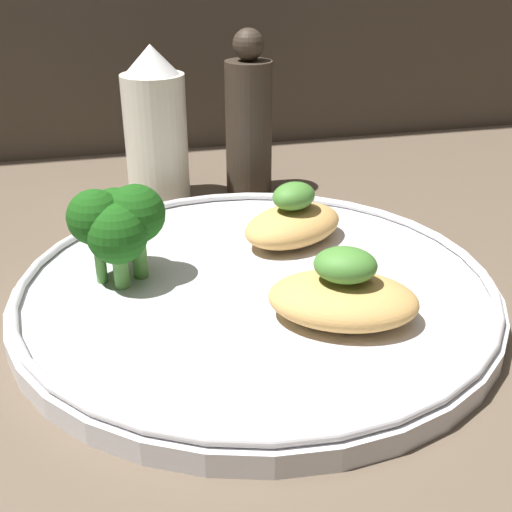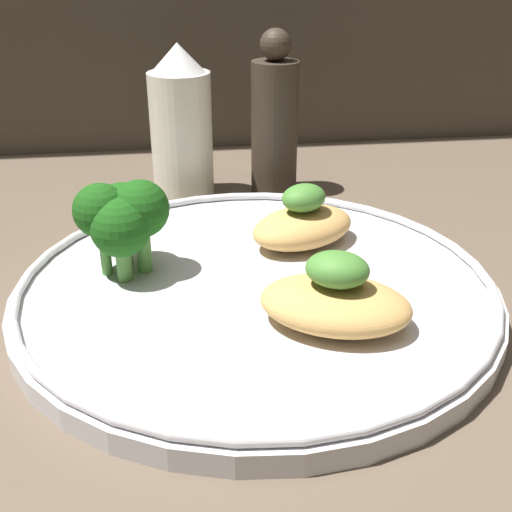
{
  "view_description": "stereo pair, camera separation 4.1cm",
  "coord_description": "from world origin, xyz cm",
  "px_view_note": "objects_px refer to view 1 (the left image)",
  "views": [
    {
      "loc": [
        -9.1,
        -35.8,
        21.74
      ],
      "look_at": [
        0.0,
        0.0,
        3.4
      ],
      "focal_mm": 45.0,
      "sensor_mm": 36.0,
      "label": 1
    },
    {
      "loc": [
        -5.06,
        -36.6,
        21.74
      ],
      "look_at": [
        0.0,
        0.0,
        3.4
      ],
      "focal_mm": 45.0,
      "sensor_mm": 36.0,
      "label": 2
    }
  ],
  "objects_px": {
    "sauce_bottle": "(156,128)",
    "pepper_grinder": "(249,121)",
    "plate": "(256,289)",
    "broccoli_bunch": "(117,222)"
  },
  "relations": [
    {
      "from": "plate",
      "to": "pepper_grinder",
      "type": "xyz_separation_m",
      "value": [
        0.05,
        0.21,
        0.06
      ]
    },
    {
      "from": "plate",
      "to": "sauce_bottle",
      "type": "height_order",
      "value": "sauce_bottle"
    },
    {
      "from": "pepper_grinder",
      "to": "broccoli_bunch",
      "type": "bearing_deg",
      "value": -126.05
    },
    {
      "from": "sauce_bottle",
      "to": "plate",
      "type": "bearing_deg",
      "value": -79.19
    },
    {
      "from": "broccoli_bunch",
      "to": "sauce_bottle",
      "type": "xyz_separation_m",
      "value": [
        0.04,
        0.18,
        0.01
      ]
    },
    {
      "from": "plate",
      "to": "broccoli_bunch",
      "type": "relative_size",
      "value": 4.88
    },
    {
      "from": "broccoli_bunch",
      "to": "sauce_bottle",
      "type": "relative_size",
      "value": 0.47
    },
    {
      "from": "sauce_bottle",
      "to": "pepper_grinder",
      "type": "relative_size",
      "value": 0.93
    },
    {
      "from": "broccoli_bunch",
      "to": "pepper_grinder",
      "type": "distance_m",
      "value": 0.22
    },
    {
      "from": "pepper_grinder",
      "to": "plate",
      "type": "bearing_deg",
      "value": -102.47
    }
  ]
}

